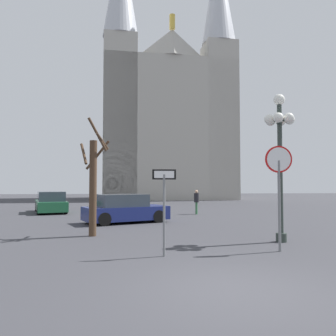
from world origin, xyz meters
name	(u,v)px	position (x,y,z in m)	size (l,w,h in m)	color
ground_plane	(234,290)	(0.00, 0.00, 0.00)	(120.00, 120.00, 0.00)	#38383D
cathedral	(167,116)	(2.53, 37.42, 10.97)	(17.19, 12.60, 34.00)	#ADA89E
stop_sign	(279,177)	(2.41, 3.33, 2.20)	(0.80, 0.11, 3.13)	slate
one_way_arrow_sign	(164,200)	(-1.05, 3.03, 1.54)	(0.66, 0.07, 2.39)	slate
street_lamp	(280,141)	(3.16, 4.88, 3.49)	(1.09, 0.99, 5.12)	#2D3833
bare_tree	(93,182)	(-3.43, 6.86, 2.05)	(1.15, 1.19, 4.48)	#473323
parked_car_near_navy	(125,209)	(-2.32, 11.16, 0.68)	(4.59, 3.35, 1.45)	navy
parked_car_far_green	(51,203)	(-7.58, 17.79, 0.68)	(3.15, 4.92, 1.45)	#1E5B38
pedestrian_walking	(196,200)	(2.22, 15.40, 0.95)	(0.32, 0.32, 1.58)	#33663F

